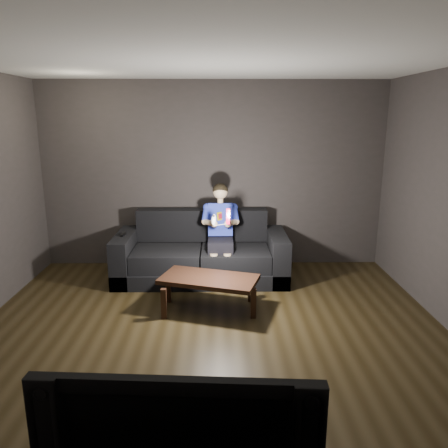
{
  "coord_description": "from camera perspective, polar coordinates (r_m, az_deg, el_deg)",
  "views": [
    {
      "loc": [
        0.09,
        -3.88,
        2.2
      ],
      "look_at": [
        0.15,
        1.55,
        0.85
      ],
      "focal_mm": 35.0,
      "sensor_mm": 36.0,
      "label": 1
    }
  ],
  "objects": [
    {
      "name": "sofa",
      "position": [
        6.08,
        -2.96,
        -4.35
      ],
      "size": [
        2.33,
        1.01,
        0.9
      ],
      "color": "black",
      "rests_on": "floor"
    },
    {
      "name": "nunchuk_white",
      "position": [
        5.38,
        -1.34,
        0.57
      ],
      "size": [
        0.08,
        0.1,
        0.15
      ],
      "color": "silver",
      "rests_on": "child"
    },
    {
      "name": "tv",
      "position": [
        2.1,
        -5.67,
        -25.51
      ],
      "size": [
        1.19,
        0.23,
        0.68
      ],
      "primitive_type": "imported",
      "rotation": [
        0.0,
        0.0,
        -0.06
      ],
      "color": "black",
      "rests_on": "media_console"
    },
    {
      "name": "wii_remote_red",
      "position": [
        5.37,
        0.55,
        1.01
      ],
      "size": [
        0.06,
        0.08,
        0.2
      ],
      "color": "#EF0539",
      "rests_on": "child"
    },
    {
      "name": "floor",
      "position": [
        4.46,
        -1.75,
        -15.58
      ],
      "size": [
        5.0,
        5.0,
        0.0
      ],
      "primitive_type": "plane",
      "color": "black",
      "rests_on": "ground"
    },
    {
      "name": "child",
      "position": [
        5.88,
        -0.47,
        -0.08
      ],
      "size": [
        0.5,
        0.61,
        1.22
      ],
      "color": "black",
      "rests_on": "sofa"
    },
    {
      "name": "wii_remote_black",
      "position": [
        6.03,
        -13.04,
        -1.32
      ],
      "size": [
        0.05,
        0.16,
        0.03
      ],
      "color": "black",
      "rests_on": "sofa"
    },
    {
      "name": "coffee_table",
      "position": [
        5.07,
        -1.98,
        -7.52
      ],
      "size": [
        1.21,
        0.85,
        0.4
      ],
      "color": "black",
      "rests_on": "floor"
    },
    {
      "name": "ceiling",
      "position": [
        3.92,
        -2.07,
        21.29
      ],
      "size": [
        5.0,
        5.0,
        0.02
      ],
      "primitive_type": "cube",
      "color": "silver",
      "rests_on": "back_wall"
    },
    {
      "name": "back_wall",
      "position": [
        6.44,
        -1.44,
        6.36
      ],
      "size": [
        5.0,
        0.04,
        2.7
      ],
      "primitive_type": "cube",
      "color": "#363230",
      "rests_on": "ground"
    },
    {
      "name": "front_wall",
      "position": [
        1.62,
        -3.77,
        -17.58
      ],
      "size": [
        5.0,
        0.04,
        2.7
      ],
      "primitive_type": "cube",
      "color": "#363230",
      "rests_on": "ground"
    }
  ]
}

